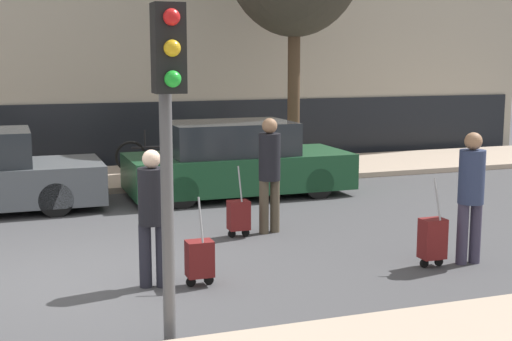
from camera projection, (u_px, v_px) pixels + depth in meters
ground_plane at (71, 281)px, 8.82m from camera, size 80.00×80.00×0.00m
sidewalk_far at (41, 183)px, 15.32m from camera, size 28.00×3.00×0.12m
parked_car_2 at (236, 161)px, 14.14m from camera, size 4.39×1.86×1.48m
pedestrian_left at (153, 210)px, 8.46m from camera, size 0.34×0.34×1.67m
trolley_left at (200, 259)px, 8.59m from camera, size 0.34×0.29×1.10m
pedestrian_center at (270, 168)px, 11.08m from camera, size 0.35×0.34×1.81m
trolley_center at (239, 215)px, 10.92m from camera, size 0.34×0.29×1.11m
pedestrian_right at (471, 190)px, 9.42m from camera, size 0.35×0.34×1.77m
trolley_right at (433, 239)px, 9.36m from camera, size 0.34×0.29×1.19m
traffic_light at (168, 105)px, 6.49m from camera, size 0.28×0.47×3.23m
parked_bicycle at (153, 155)px, 16.46m from camera, size 1.77×0.06×0.96m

